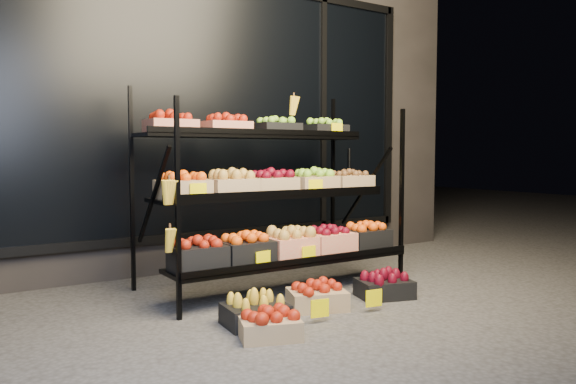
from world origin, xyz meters
TOP-DOWN VIEW (x-y plane):
  - ground at (0.00, 0.00)m, footprint 24.00×24.00m
  - building at (0.00, 2.59)m, footprint 6.00×2.08m
  - display_rack at (-0.01, 0.60)m, footprint 2.18×1.02m
  - tag_floor_a at (-0.28, -0.40)m, footprint 0.13×0.01m
  - tag_floor_b at (0.20, -0.40)m, footprint 0.13×0.01m
  - floor_crate_left at (-0.71, -0.48)m, footprint 0.43×0.37m
  - floor_crate_midleft at (-0.65, -0.20)m, footprint 0.43×0.34m
  - floor_crate_midright at (-0.09, -0.12)m, footprint 0.48×0.42m
  - floor_crate_right at (0.54, -0.14)m, footprint 0.47×0.40m

SIDE VIEW (x-z plane):
  - ground at x=0.00m, z-range 0.00..0.00m
  - tag_floor_a at x=-0.28m, z-range 0.00..0.12m
  - tag_floor_b at x=0.20m, z-range 0.00..0.12m
  - floor_crate_left at x=-0.71m, z-range -0.01..0.18m
  - floor_crate_midright at x=-0.09m, z-range -0.01..0.20m
  - floor_crate_midleft at x=-0.65m, z-range -0.01..0.20m
  - floor_crate_right at x=0.54m, z-range -0.01..0.20m
  - display_rack at x=-0.01m, z-range -0.08..1.66m
  - building at x=0.00m, z-range 0.00..3.50m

